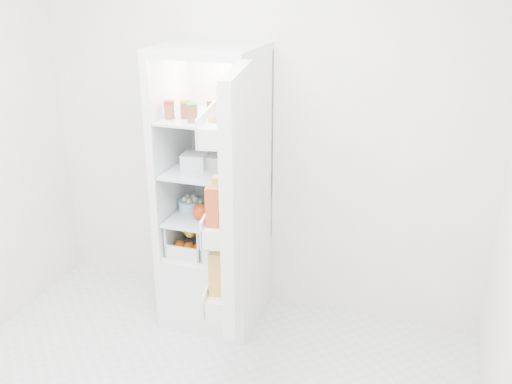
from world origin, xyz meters
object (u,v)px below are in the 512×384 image
(refrigerator, at_px, (217,222))
(fridge_door, at_px, (233,204))
(red_cabbage, at_px, (224,198))
(mushroom_bowl, at_px, (190,205))

(refrigerator, height_order, fridge_door, refrigerator)
(red_cabbage, bearing_deg, refrigerator, -179.78)
(mushroom_bowl, height_order, fridge_door, fridge_door)
(red_cabbage, bearing_deg, mushroom_bowl, -166.35)
(refrigerator, xyz_separation_m, red_cabbage, (0.05, 0.00, 0.18))
(red_cabbage, relative_size, fridge_door, 0.15)
(red_cabbage, distance_m, fridge_door, 0.74)
(refrigerator, distance_m, fridge_door, 0.84)
(refrigerator, bearing_deg, mushroom_bowl, -162.47)
(fridge_door, bearing_deg, red_cabbage, 15.54)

